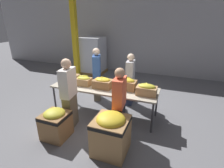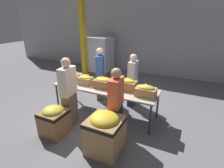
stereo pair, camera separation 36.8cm
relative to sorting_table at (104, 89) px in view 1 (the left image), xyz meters
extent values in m
plane|color=slate|center=(0.00, 0.00, -0.75)|extent=(30.00, 30.00, 0.00)
cube|color=#A8A8AD|center=(0.00, 4.07, 1.25)|extent=(16.00, 0.08, 4.00)
cube|color=#B2A893|center=(0.00, 0.00, 0.03)|extent=(2.76, 0.88, 0.04)
cylinder|color=#38383D|center=(-1.32, -0.38, -0.37)|extent=(0.05, 0.05, 0.76)
cylinder|color=#38383D|center=(1.32, -0.38, -0.37)|extent=(0.05, 0.05, 0.76)
cylinder|color=#38383D|center=(-1.32, 0.38, -0.37)|extent=(0.05, 0.05, 0.76)
cylinder|color=#38383D|center=(1.32, 0.38, -0.37)|extent=(0.05, 0.05, 0.76)
cube|color=tan|center=(-1.10, 0.11, 0.14)|extent=(0.47, 0.33, 0.17)
ellipsoid|color=gold|center=(-1.10, 0.11, 0.23)|extent=(0.40, 0.30, 0.08)
ellipsoid|color=gold|center=(-1.03, 0.15, 0.26)|extent=(0.21, 0.07, 0.05)
ellipsoid|color=gold|center=(-1.01, 0.02, 0.26)|extent=(0.09, 0.22, 0.04)
ellipsoid|color=gold|center=(-1.03, 0.02, 0.26)|extent=(0.13, 0.19, 0.04)
cube|color=#A37A4C|center=(-0.57, -0.05, 0.14)|extent=(0.39, 0.27, 0.19)
ellipsoid|color=gold|center=(-0.57, -0.05, 0.25)|extent=(0.35, 0.22, 0.09)
ellipsoid|color=gold|center=(-0.63, -0.04, 0.29)|extent=(0.22, 0.09, 0.06)
ellipsoid|color=gold|center=(-0.58, 0.01, 0.29)|extent=(0.19, 0.11, 0.05)
ellipsoid|color=gold|center=(-0.64, -0.03, 0.28)|extent=(0.12, 0.17, 0.04)
cube|color=olive|center=(-0.02, -0.05, 0.15)|extent=(0.47, 0.34, 0.21)
ellipsoid|color=gold|center=(-0.02, -0.05, 0.27)|extent=(0.39, 0.27, 0.10)
ellipsoid|color=gold|center=(-0.02, -0.02, 0.29)|extent=(0.10, 0.22, 0.05)
ellipsoid|color=gold|center=(-0.05, -0.05, 0.31)|extent=(0.12, 0.21, 0.05)
cube|color=olive|center=(0.57, 0.07, 0.16)|extent=(0.48, 0.31, 0.23)
ellipsoid|color=gold|center=(0.57, 0.07, 0.28)|extent=(0.40, 0.25, 0.11)
ellipsoid|color=gold|center=(0.44, 0.09, 0.32)|extent=(0.15, 0.12, 0.05)
ellipsoid|color=gold|center=(0.55, 0.16, 0.32)|extent=(0.16, 0.19, 0.04)
cube|color=tan|center=(1.11, -0.09, 0.15)|extent=(0.47, 0.29, 0.20)
ellipsoid|color=gold|center=(1.11, -0.09, 0.26)|extent=(0.40, 0.23, 0.12)
ellipsoid|color=gold|center=(1.08, -0.08, 0.30)|extent=(0.15, 0.16, 0.04)
ellipsoid|color=gold|center=(1.06, -0.05, 0.29)|extent=(0.10, 0.17, 0.04)
ellipsoid|color=gold|center=(1.09, -0.04, 0.30)|extent=(0.11, 0.15, 0.05)
cube|color=#6B604C|center=(-0.58, 0.79, -0.36)|extent=(0.33, 0.42, 0.78)
cube|color=#2D5199|center=(-0.58, 0.79, 0.35)|extent=(0.37, 0.49, 0.64)
sphere|color=beige|center=(-0.58, 0.79, 0.79)|extent=(0.22, 0.22, 0.22)
cube|color=#6B604C|center=(-0.56, -0.77, -0.35)|extent=(0.25, 0.40, 0.79)
cube|color=silver|center=(-0.56, -0.77, 0.37)|extent=(0.28, 0.47, 0.66)
sphere|color=#DBAD89|center=(-0.56, -0.77, 0.81)|extent=(0.22, 0.22, 0.22)
cube|color=#2D3856|center=(0.46, 0.83, -0.38)|extent=(0.22, 0.37, 0.73)
cube|color=#B2B2B7|center=(0.46, 0.83, 0.29)|extent=(0.24, 0.43, 0.61)
sphere|color=beige|center=(0.46, 0.83, 0.70)|extent=(0.21, 0.21, 0.21)
cube|color=black|center=(0.66, -0.75, -0.37)|extent=(0.23, 0.37, 0.75)
cube|color=#EA5B3D|center=(0.66, -0.75, 0.31)|extent=(0.25, 0.44, 0.62)
sphere|color=tan|center=(0.66, -0.75, 0.73)|extent=(0.21, 0.21, 0.21)
cube|color=olive|center=(-0.62, -1.27, -0.46)|extent=(0.54, 0.54, 0.58)
cube|color=black|center=(-0.62, -1.27, -0.23)|extent=(0.54, 0.54, 0.07)
ellipsoid|color=gold|center=(-0.62, -1.27, -0.16)|extent=(0.46, 0.46, 0.19)
cube|color=#A37A4C|center=(0.67, -1.27, -0.39)|extent=(0.65, 0.65, 0.72)
cube|color=black|center=(0.67, -1.27, -0.08)|extent=(0.65, 0.65, 0.07)
ellipsoid|color=gold|center=(0.67, -1.27, -0.01)|extent=(0.55, 0.55, 0.23)
cube|color=gold|center=(-2.44, 2.66, 1.25)|extent=(0.21, 0.21, 4.00)
cube|color=olive|center=(-1.93, 3.22, -0.68)|extent=(1.04, 1.04, 0.13)
cube|color=silver|center=(-1.93, 3.22, 0.14)|extent=(0.96, 0.96, 1.52)
camera|label=1|loc=(1.66, -3.86, 1.78)|focal=28.00mm
camera|label=2|loc=(2.00, -3.71, 1.78)|focal=28.00mm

